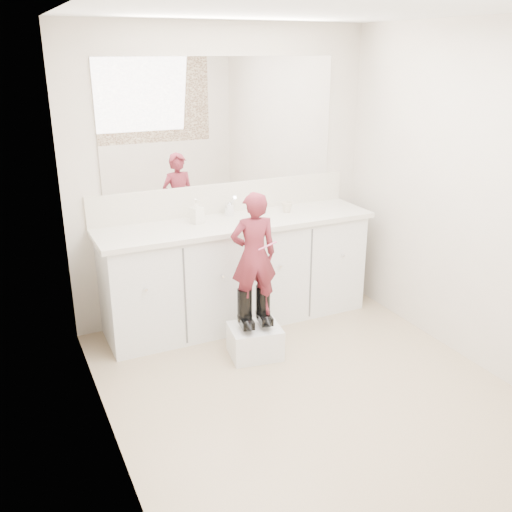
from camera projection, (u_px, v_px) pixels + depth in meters
floor at (310, 392)px, 3.87m from camera, size 3.00×3.00×0.00m
ceiling at (324, 8)px, 3.05m from camera, size 3.00×3.00×0.00m
wall_back at (223, 176)px, 4.73m from camera, size 2.60×0.00×2.60m
wall_left at (99, 253)px, 2.94m from camera, size 0.00×3.00×3.00m
wall_right at (476, 200)px, 3.98m from camera, size 0.00×3.00×3.00m
vanity_cabinet at (237, 273)px, 4.77m from camera, size 2.20×0.55×0.85m
countertop at (237, 223)px, 4.60m from camera, size 2.28×0.58×0.04m
backsplash at (224, 198)px, 4.79m from camera, size 2.28×0.03×0.25m
mirror at (222, 122)px, 4.57m from camera, size 2.00×0.02×1.00m
faucet at (229, 210)px, 4.72m from camera, size 0.08×0.08×0.10m
cup at (287, 207)px, 4.82m from camera, size 0.12×0.12×0.09m
soap_bottle at (197, 211)px, 4.49m from camera, size 0.11×0.11×0.19m
step_stool at (255, 341)px, 4.29m from camera, size 0.42×0.37×0.24m
boot_left at (245, 309)px, 4.19m from camera, size 0.15×0.22×0.31m
boot_right at (263, 305)px, 4.25m from camera, size 0.15×0.22×0.31m
toddler at (254, 255)px, 4.08m from camera, size 0.37×0.27×0.93m
toothbrush at (268, 246)px, 4.01m from camera, size 0.14×0.03×0.06m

